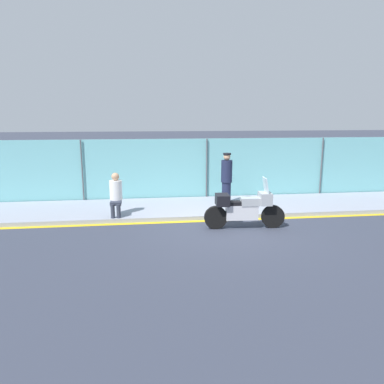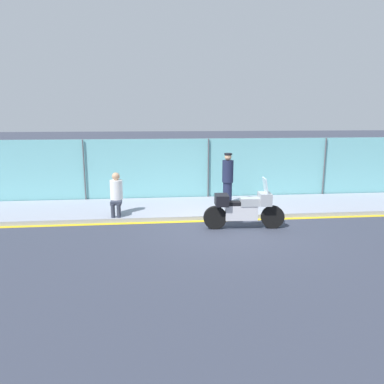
{
  "view_description": "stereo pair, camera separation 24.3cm",
  "coord_description": "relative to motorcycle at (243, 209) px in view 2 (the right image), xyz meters",
  "views": [
    {
      "loc": [
        -2.28,
        -9.89,
        3.15
      ],
      "look_at": [
        -0.88,
        0.92,
        0.87
      ],
      "focal_mm": 35.0,
      "sensor_mm": 36.0,
      "label": 1
    },
    {
      "loc": [
        -2.04,
        -9.92,
        3.15
      ],
      "look_at": [
        -0.88,
        0.92,
        0.87
      ],
      "focal_mm": 35.0,
      "sensor_mm": 36.0,
      "label": 2
    }
  ],
  "objects": [
    {
      "name": "person_seated_on_curb",
      "position": [
        -3.59,
        1.4,
        0.27
      ],
      "size": [
        0.38,
        0.66,
        1.29
      ],
      "color": "#2D3342",
      "rests_on": "sidewalk"
    },
    {
      "name": "motorcycle",
      "position": [
        0.0,
        0.0,
        0.0
      ],
      "size": [
        2.26,
        0.59,
        1.43
      ],
      "rotation": [
        0.0,
        0.0,
        -0.06
      ],
      "color": "black",
      "rests_on": "ground_plane"
    },
    {
      "name": "storefront_fence",
      "position": [
        -0.45,
        3.7,
        0.56
      ],
      "size": [
        31.37,
        0.17,
        2.27
      ],
      "color": "#6BB2B7",
      "rests_on": "ground_plane"
    },
    {
      "name": "officer_standing",
      "position": [
        0.04,
        2.44,
        0.44
      ],
      "size": [
        0.37,
        0.37,
        1.73
      ],
      "color": "#191E38",
      "rests_on": "sidewalk"
    },
    {
      "name": "sidewalk",
      "position": [
        -0.45,
        2.27,
        -0.51
      ],
      "size": [
        33.02,
        2.69,
        0.13
      ],
      "color": "#8E93A3",
      "rests_on": "ground_plane"
    },
    {
      "name": "curb_paint_stripe",
      "position": [
        -0.45,
        0.83,
        -0.57
      ],
      "size": [
        33.02,
        0.18,
        0.01
      ],
      "color": "gold",
      "rests_on": "ground_plane"
    },
    {
      "name": "ground_plane",
      "position": [
        -0.45,
        0.07,
        -0.57
      ],
      "size": [
        120.0,
        120.0,
        0.0
      ],
      "primitive_type": "plane",
      "color": "#333847"
    }
  ]
}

